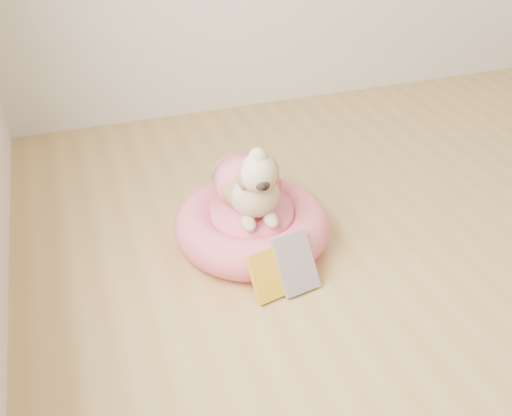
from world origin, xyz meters
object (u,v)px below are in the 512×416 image
object	(u,v)px
dog	(250,170)
pet_bed	(252,225)
book_yellow	(267,275)
book_white	(295,263)

from	to	relation	value
dog	pet_bed	bearing A→B (deg)	-71.08
pet_bed	book_yellow	distance (m)	0.33
pet_bed	dog	distance (m)	0.25
book_yellow	pet_bed	bearing A→B (deg)	69.31
pet_bed	book_white	world-z (taller)	book_white
pet_bed	book_white	bearing A→B (deg)	-78.61
dog	book_yellow	size ratio (longest dim) A/B	2.46
pet_bed	dog	xyz separation A→B (m)	(-0.00, 0.01, 0.25)
book_yellow	book_white	world-z (taller)	book_white
pet_bed	book_white	distance (m)	0.32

